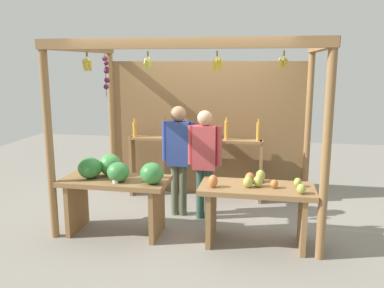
% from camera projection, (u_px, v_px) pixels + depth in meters
% --- Properties ---
extents(ground_plane, '(12.00, 12.00, 0.00)m').
position_uv_depth(ground_plane, '(195.00, 216.00, 5.92)').
color(ground_plane, gray).
rests_on(ground_plane, ground).
extents(market_stall, '(3.39, 2.18, 2.46)m').
position_uv_depth(market_stall, '(200.00, 114.00, 6.12)').
color(market_stall, olive).
rests_on(market_stall, ground).
extents(fruit_counter_left, '(1.40, 0.66, 1.02)m').
position_uv_depth(fruit_counter_left, '(116.00, 182.00, 5.18)').
color(fruit_counter_left, olive).
rests_on(fruit_counter_left, ground).
extents(fruit_counter_right, '(1.37, 0.64, 0.89)m').
position_uv_depth(fruit_counter_right, '(256.00, 200.00, 4.90)').
color(fruit_counter_right, olive).
rests_on(fruit_counter_right, ground).
extents(bottle_shelf_unit, '(2.17, 0.22, 1.36)m').
position_uv_depth(bottle_shelf_unit, '(195.00, 151.00, 6.54)').
color(bottle_shelf_unit, olive).
rests_on(bottle_shelf_unit, ground).
extents(vendor_man, '(0.48, 0.22, 1.60)m').
position_uv_depth(vendor_man, '(179.00, 151.00, 5.78)').
color(vendor_man, '#535A42').
rests_on(vendor_man, ground).
extents(vendor_woman, '(0.48, 0.21, 1.55)m').
position_uv_depth(vendor_woman, '(205.00, 155.00, 5.65)').
color(vendor_woman, '#2D5245').
rests_on(vendor_woman, ground).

